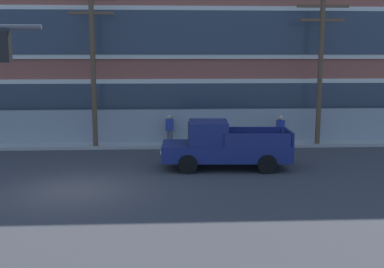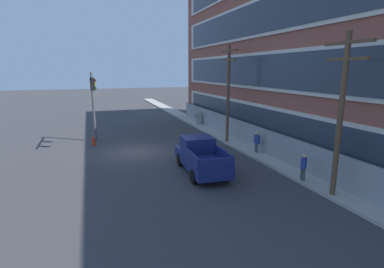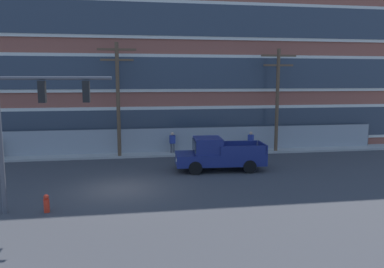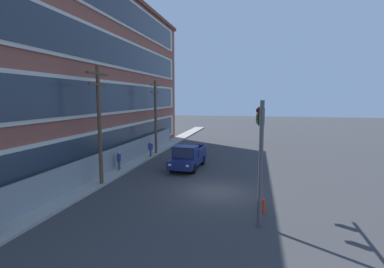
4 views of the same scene
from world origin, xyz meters
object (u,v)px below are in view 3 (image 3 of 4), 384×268
Objects in this scene: utility_pole_midblock at (277,95)px; utility_pole_near_corner at (118,94)px; traffic_signal_mast at (32,114)px; fire_hydrant at (47,203)px; pedestrian_by_fence at (172,142)px; pedestrian_near_cabinet at (251,141)px; pickup_truck_navy at (218,155)px.

utility_pole_near_corner is at bearing -179.60° from utility_pole_midblock.
traffic_signal_mast reaches higher than fire_hydrant.
pedestrian_by_fence is 13.05m from fire_hydrant.
utility_pole_midblock is 3.96m from pedestrian_near_cabinet.
pickup_truck_navy is 8.12m from utility_pole_midblock.
pedestrian_near_cabinet is (3.60, 4.63, 0.01)m from pickup_truck_navy.
utility_pole_midblock is 4.61× the size of pedestrian_by_fence.
pedestrian_by_fence reaches higher than fire_hydrant.
pickup_truck_navy is 5.69m from pedestrian_by_fence.
pedestrian_by_fence is at bearing 8.21° from utility_pole_near_corner.
pedestrian_near_cabinet is 16.35m from fire_hydrant.
traffic_signal_mast is 0.73× the size of utility_pole_near_corner.
fire_hydrant is (-6.53, -11.28, -0.59)m from pedestrian_by_fence.
utility_pole_near_corner is 10.35× the size of fire_hydrant.
pedestrian_near_cabinet is 5.86m from pedestrian_by_fence.
traffic_signal_mast is 16.82m from pedestrian_near_cabinet.
pickup_truck_navy is at bearing -66.89° from pedestrian_by_fence.
pedestrian_near_cabinet is (-2.03, -0.12, -3.39)m from utility_pole_midblock.
utility_pole_near_corner is 10.31m from pedestrian_near_cabinet.
traffic_signal_mast is at bearing -122.05° from pedestrian_by_fence.
traffic_signal_mast is 10.98m from utility_pole_near_corner.
pedestrian_near_cabinet reaches higher than fire_hydrant.
fire_hydrant is at bearing -104.05° from utility_pole_near_corner.
utility_pole_midblock is at bearing 36.90° from fire_hydrant.
traffic_signal_mast is 3.49× the size of pedestrian_near_cabinet.
traffic_signal_mast is at bearing -147.45° from pickup_truck_navy.
pickup_truck_navy is 10.67m from fire_hydrant.
pickup_truck_navy is 7.14× the size of fire_hydrant.
utility_pole_midblock is (5.63, 4.76, 3.41)m from pickup_truck_navy.
pedestrian_near_cabinet is (12.77, 10.49, -3.17)m from traffic_signal_mast.
utility_pole_midblock reaches higher than pedestrian_near_cabinet.
pedestrian_by_fence is 2.17× the size of fire_hydrant.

